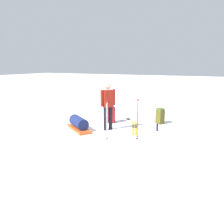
{
  "coord_description": "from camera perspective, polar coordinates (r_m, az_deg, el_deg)",
  "views": [
    {
      "loc": [
        6.54,
        3.24,
        2.32
      ],
      "look_at": [
        0.0,
        0.0,
        0.7
      ],
      "focal_mm": 34.33,
      "sensor_mm": 36.0,
      "label": 1
    }
  ],
  "objects": [
    {
      "name": "skier_standing",
      "position": [
        7.59,
        -1.07,
        2.16
      ],
      "size": [
        0.47,
        0.38,
        1.7
      ],
      "color": "black",
      "rests_on": "ground_plane"
    },
    {
      "name": "ground_plane",
      "position": [
        7.66,
        0.0,
        -5.12
      ],
      "size": [
        80.0,
        80.0,
        0.0
      ],
      "primitive_type": "plane",
      "color": "white"
    },
    {
      "name": "backpack_bright",
      "position": [
        8.68,
        -0.23,
        -0.79
      ],
      "size": [
        0.28,
        0.35,
        0.66
      ],
      "color": "maroon",
      "rests_on": "ground_plane"
    },
    {
      "name": "ski_pair_near",
      "position": [
        8.11,
        5.99,
        -4.08
      ],
      "size": [
        1.76,
        0.82,
        0.05
      ],
      "color": "gold",
      "rests_on": "ground_plane"
    },
    {
      "name": "gear_sled",
      "position": [
        7.83,
        -8.84,
        -3.15
      ],
      "size": [
        1.1,
        1.35,
        0.49
      ],
      "color": "#E4511D",
      "rests_on": "ground_plane"
    },
    {
      "name": "ski_poles_planted_far",
      "position": [
        6.68,
        6.82,
        -1.43
      ],
      "size": [
        0.23,
        0.12,
        1.3
      ],
      "color": "maroon",
      "rests_on": "ground_plane"
    },
    {
      "name": "thermos_bottle",
      "position": [
        7.83,
        11.95,
        -4.0
      ],
      "size": [
        0.07,
        0.07,
        0.26
      ],
      "primitive_type": "cylinder",
      "color": "black",
      "rests_on": "ground_plane"
    },
    {
      "name": "backpack_large_dark",
      "position": [
        8.75,
        12.69,
        -1.07
      ],
      "size": [
        0.36,
        0.38,
        0.63
      ],
      "color": "#4E4C18",
      "rests_on": "ground_plane"
    },
    {
      "name": "ski_pair_far",
      "position": [
        9.23,
        4.32,
        -1.99
      ],
      "size": [
        1.7,
        1.09,
        0.05
      ],
      "color": "silver",
      "rests_on": "ground_plane"
    },
    {
      "name": "ski_poles_planted_near",
      "position": [
        6.59,
        -1.38,
        -1.76
      ],
      "size": [
        0.2,
        0.11,
        1.25
      ],
      "color": "#B7BBC4",
      "rests_on": "ground_plane"
    }
  ]
}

